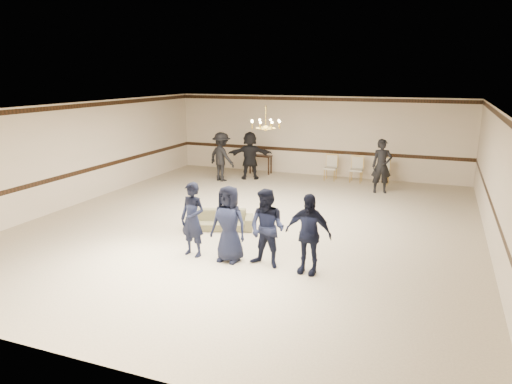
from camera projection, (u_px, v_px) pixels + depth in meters
room at (253, 167)px, 12.89m from camera, size 12.01×14.01×3.21m
chair_rail at (316, 151)px, 19.35m from camera, size 12.00×0.02×0.14m
crown_molding at (317, 99)px, 18.85m from camera, size 12.00×0.02×0.14m
chandelier at (266, 117)px, 13.49m from camera, size 0.94×0.94×0.89m
boy_a at (193, 219)px, 10.74m from camera, size 0.69×0.51×1.72m
boy_b at (229, 224)px, 10.42m from camera, size 0.87×0.60×1.72m
boy_c at (267, 229)px, 10.11m from camera, size 0.93×0.79×1.72m
boy_d at (308, 234)px, 9.79m from camera, size 1.04×0.51×1.72m
settee at (221, 220)px, 12.74m from camera, size 1.84×1.20×0.50m
adult_left at (222, 157)px, 18.30m from camera, size 1.39×1.11×1.89m
adult_mid at (250, 155)px, 18.62m from camera, size 1.83×1.15×1.89m
adult_right at (382, 166)px, 16.46m from camera, size 0.79×0.63×1.89m
banquet_chair_left at (331, 168)px, 18.51m from camera, size 0.47×0.47×0.97m
banquet_chair_mid at (356, 170)px, 18.16m from camera, size 0.49×0.49×0.97m
banquet_chair_right at (383, 172)px, 17.81m from camera, size 0.49×0.49×0.97m
console_table at (261, 164)px, 19.78m from camera, size 0.95×0.47×0.77m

